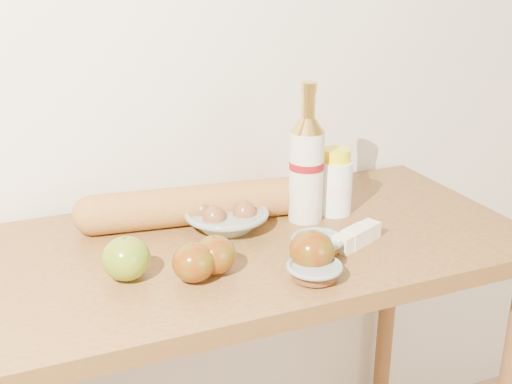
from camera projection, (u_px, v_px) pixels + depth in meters
back_wall at (198, 33)px, 1.53m from camera, size 3.50×0.02×2.60m
table at (251, 290)px, 1.43m from camera, size 1.20×0.60×0.90m
bourbon_bottle at (307, 166)px, 1.44m from camera, size 0.09×0.09×0.32m
cream_bottle at (335, 184)px, 1.50m from camera, size 0.09×0.09×0.16m
egg_bowl at (226, 216)px, 1.43m from camera, size 0.19×0.19×0.07m
baguette at (193, 205)px, 1.45m from camera, size 0.54×0.15×0.09m
apple_yellowgreen at (126, 258)px, 1.21m from camera, size 0.12×0.12×0.09m
apple_redgreen_front at (194, 262)px, 1.20m from camera, size 0.09×0.09×0.08m
apple_redgreen_right at (312, 251)px, 1.24m from camera, size 0.10×0.10×0.08m
sugar_bowl at (314, 271)px, 1.21m from camera, size 0.11×0.11×0.03m
syrup_bowl at (318, 244)px, 1.32m from camera, size 0.15×0.15×0.03m
butter_stick at (357, 236)px, 1.36m from camera, size 0.13×0.09×0.04m
apple_extra at (215, 255)px, 1.23m from camera, size 0.09×0.09×0.08m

